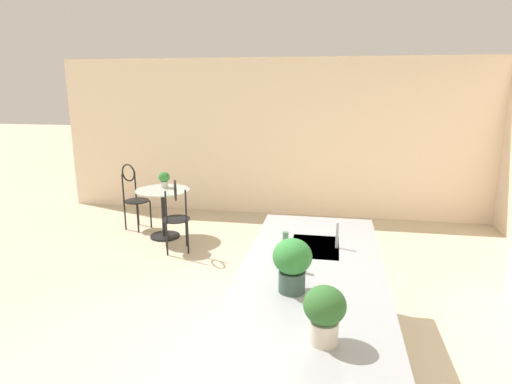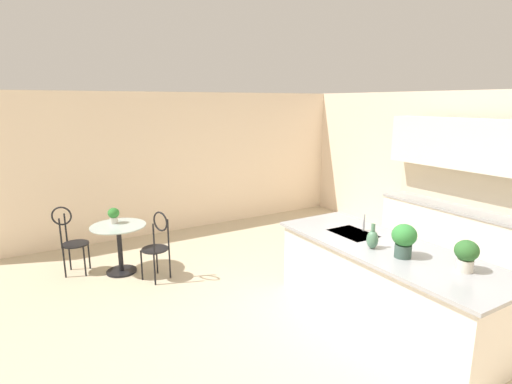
# 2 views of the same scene
# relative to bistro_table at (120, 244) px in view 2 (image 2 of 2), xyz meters

# --- Properties ---
(ground_plane) EXTENTS (40.00, 40.00, 0.00)m
(ground_plane) POSITION_rel_bistro_table_xyz_m (2.67, 1.49, -0.45)
(ground_plane) COLOR beige
(wall_back) EXTENTS (9.00, 0.12, 2.70)m
(wall_back) POSITION_rel_bistro_table_xyz_m (2.67, 5.15, 0.90)
(wall_back) COLOR beige
(wall_back) RESTS_ON ground
(wall_left_window) EXTENTS (0.12, 7.80, 2.70)m
(wall_left_window) POSITION_rel_bistro_table_xyz_m (-1.59, 1.49, 0.90)
(wall_left_window) COLOR beige
(wall_left_window) RESTS_ON ground
(kitchen_island) EXTENTS (2.80, 1.06, 0.92)m
(kitchen_island) POSITION_rel_bistro_table_xyz_m (2.97, 2.34, 0.02)
(kitchen_island) COLOR white
(kitchen_island) RESTS_ON ground
(back_counter_run) EXTENTS (2.44, 0.64, 1.52)m
(back_counter_run) POSITION_rel_bistro_table_xyz_m (2.27, 4.70, 0.05)
(back_counter_run) COLOR white
(back_counter_run) RESTS_ON ground
(upper_cabinet_run) EXTENTS (2.40, 0.36, 0.76)m
(upper_cabinet_run) POSITION_rel_bistro_table_xyz_m (2.27, 4.67, 1.45)
(upper_cabinet_run) COLOR white
(upper_cabinet_run) RESTS_ON back_counter_run
(bistro_table) EXTENTS (0.80, 0.80, 0.74)m
(bistro_table) POSITION_rel_bistro_table_xyz_m (0.00, 0.00, 0.00)
(bistro_table) COLOR black
(bistro_table) RESTS_ON ground
(chair_near_window) EXTENTS (0.52, 0.50, 1.04)m
(chair_near_window) POSITION_rel_bistro_table_xyz_m (0.56, 0.41, 0.13)
(chair_near_window) COLOR black
(chair_near_window) RESTS_ON ground
(chair_by_island) EXTENTS (0.49, 0.52, 1.04)m
(chair_by_island) POSITION_rel_bistro_table_xyz_m (-0.33, -0.62, 0.13)
(chair_by_island) COLOR black
(chair_by_island) RESTS_ON ground
(sink_faucet) EXTENTS (0.02, 0.02, 0.22)m
(sink_faucet) POSITION_rel_bistro_table_xyz_m (2.42, 2.52, 0.58)
(sink_faucet) COLOR #B2B5BA
(sink_faucet) RESTS_ON kitchen_island
(potted_plant_on_table) EXTENTS (0.17, 0.17, 0.24)m
(potted_plant_on_table) POSITION_rel_bistro_table_xyz_m (-0.14, -0.03, 0.43)
(potted_plant_on_table) COLOR beige
(potted_plant_on_table) RESTS_ON bistro_table
(potted_plant_counter_near) EXTENTS (0.26, 0.26, 0.36)m
(potted_plant_counter_near) POSITION_rel_bistro_table_xyz_m (3.27, 2.23, 0.68)
(potted_plant_counter_near) COLOR #385147
(potted_plant_counter_near) RESTS_ON kitchen_island
(potted_plant_counter_far) EXTENTS (0.22, 0.22, 0.32)m
(potted_plant_counter_far) POSITION_rel_bistro_table_xyz_m (3.82, 2.45, 0.65)
(potted_plant_counter_far) COLOR beige
(potted_plant_counter_far) RESTS_ON kitchen_island
(vase_on_counter) EXTENTS (0.13, 0.13, 0.29)m
(vase_on_counter) POSITION_rel_bistro_table_xyz_m (2.92, 2.15, 0.58)
(vase_on_counter) COLOR #4C7A5B
(vase_on_counter) RESTS_ON kitchen_island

